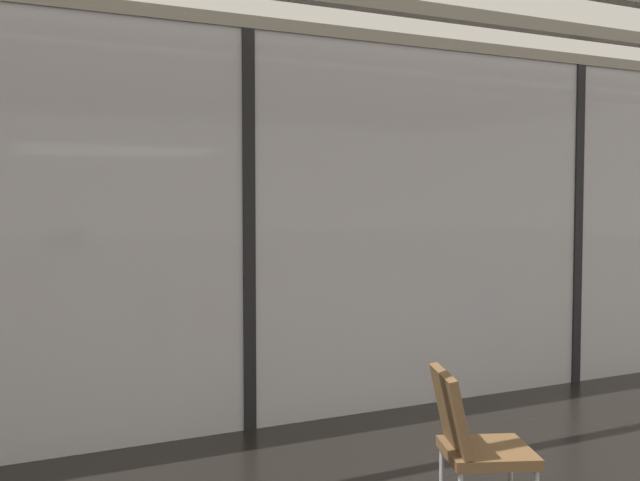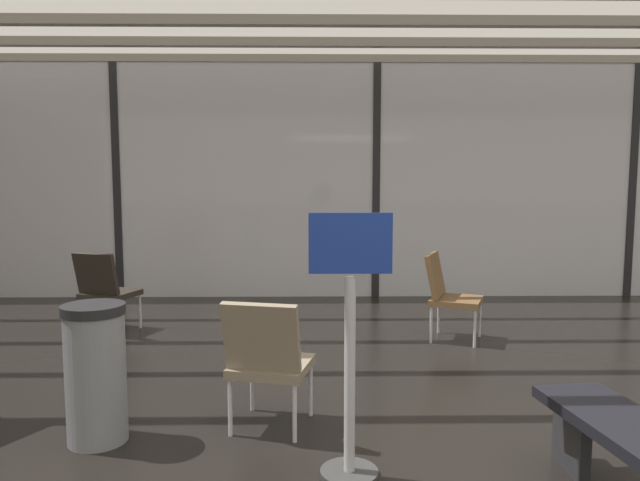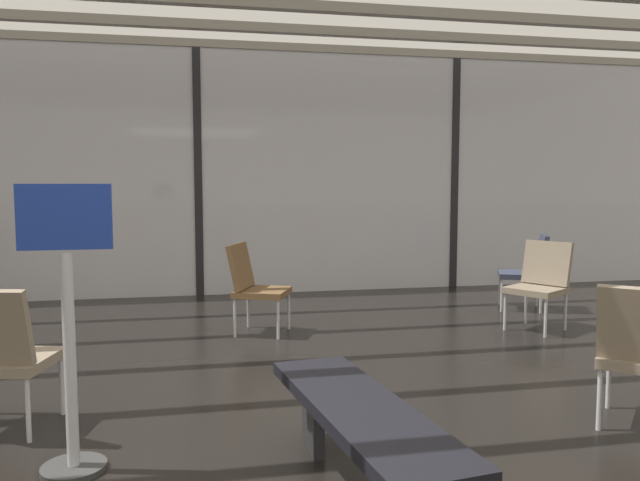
# 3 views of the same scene
# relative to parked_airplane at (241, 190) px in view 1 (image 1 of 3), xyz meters

# --- Properties ---
(glass_curtain_wall) EXTENTS (14.00, 0.08, 3.16)m
(glass_curtain_wall) POSITION_rel_parked_airplane_xyz_m (-1.50, -4.10, -0.39)
(glass_curtain_wall) COLOR silver
(glass_curtain_wall) RESTS_ON ground
(window_mullion_1) EXTENTS (0.10, 0.12, 3.16)m
(window_mullion_1) POSITION_rel_parked_airplane_xyz_m (-1.50, -4.10, -0.39)
(window_mullion_1) COLOR black
(window_mullion_1) RESTS_ON ground
(window_mullion_2) EXTENTS (0.10, 0.12, 3.16)m
(window_mullion_2) POSITION_rel_parked_airplane_xyz_m (2.00, -4.10, -0.39)
(window_mullion_2) COLOR black
(window_mullion_2) RESTS_ON ground
(parked_airplane) EXTENTS (11.60, 3.93, 3.93)m
(parked_airplane) POSITION_rel_parked_airplane_xyz_m (0.00, 0.00, 0.00)
(parked_airplane) COLOR silver
(parked_airplane) RESTS_ON ground
(lounge_chair_2) EXTENTS (0.67, 0.64, 0.87)m
(lounge_chair_2) POSITION_rel_parked_airplane_xyz_m (-1.01, -6.32, -1.47)
(lounge_chair_2) COLOR brown
(lounge_chair_2) RESTS_ON ground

